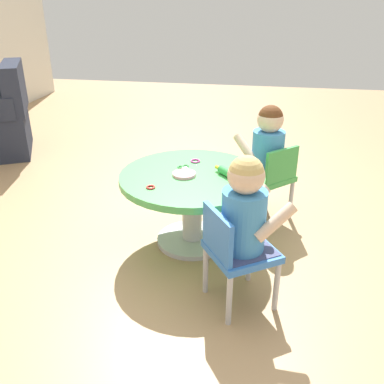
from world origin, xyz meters
name	(u,v)px	position (x,y,z in m)	size (l,w,h in m)	color
ground_plane	(192,241)	(0.00, 0.00, 0.00)	(10.00, 10.00, 0.00)	tan
craft_table	(192,192)	(0.00, 0.00, 0.35)	(0.86, 0.86, 0.46)	silver
child_chair_left	(235,251)	(-0.53, -0.31, 0.31)	(0.42, 0.42, 0.54)	#B7B7BC
seated_child_left	(245,208)	(-0.51, -0.34, 0.53)	(0.41, 0.44, 0.51)	#3F4772
child_chair_right	(269,177)	(0.40, -0.46, 0.31)	(0.42, 0.42, 0.54)	#B7B7BC
seated_child_right	(268,144)	(0.43, -0.43, 0.53)	(0.43, 0.43, 0.51)	#3F4772
rolling_pin	(228,173)	(0.00, -0.21, 0.49)	(0.18, 0.18, 0.05)	green
craft_scissors	(185,168)	(0.08, 0.06, 0.47)	(0.14, 0.13, 0.01)	silver
playdough_blob_0	(184,174)	(-0.03, 0.04, 0.47)	(0.14, 0.14, 0.02)	pink
cookie_cutter_0	(195,161)	(0.20, 0.01, 0.47)	(0.06, 0.06, 0.01)	#D83FA5
cookie_cutter_1	(151,187)	(-0.23, 0.19, 0.47)	(0.05, 0.05, 0.01)	red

